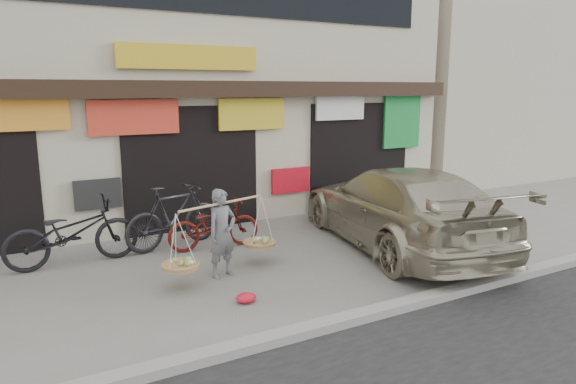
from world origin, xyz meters
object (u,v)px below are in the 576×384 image
street_vendor (222,237)px  suv (398,207)px  bike_0 (72,233)px  bike_2 (214,225)px  bike_1 (174,216)px

street_vendor → suv: 3.65m
bike_0 → bike_2: (2.51, -0.30, -0.12)m
bike_0 → bike_1: bearing=-87.3°
street_vendor → suv: (3.65, -0.09, 0.12)m
street_vendor → bike_2: street_vendor is taller
street_vendor → bike_1: bearing=79.8°
bike_1 → suv: (3.87, -2.05, 0.17)m
bike_2 → suv: bearing=-111.8°
bike_0 → bike_1: (1.87, 0.17, 0.03)m
bike_1 → bike_2: 0.81m
bike_0 → bike_2: bike_0 is taller
street_vendor → bike_2: bearing=57.7°
bike_0 → suv: suv is taller
suv → bike_2: bearing=-15.1°
bike_0 → bike_1: 1.87m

